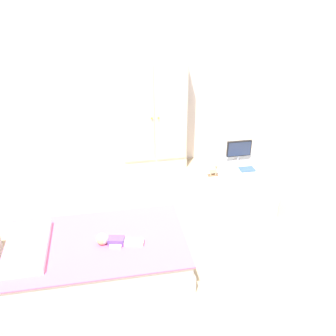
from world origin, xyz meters
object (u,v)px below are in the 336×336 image
(bed, at_px, (98,254))
(rocking_horse_toy, at_px, (214,170))
(wardrobe, at_px, (153,114))
(book_blue, at_px, (247,169))
(tv_monitor, at_px, (239,150))
(doll, at_px, (111,240))
(tv_stand, at_px, (235,187))

(bed, xyz_separation_m, rocking_horse_toy, (1.13, 0.47, 0.45))
(rocking_horse_toy, bearing_deg, wardrobe, 107.51)
(bed, bearing_deg, book_blue, 19.39)
(rocking_horse_toy, bearing_deg, tv_monitor, 36.53)
(bed, xyz_separation_m, book_blue, (1.49, 0.52, 0.40))
(rocking_horse_toy, height_order, book_blue, rocking_horse_toy)
(doll, distance_m, wardrobe, 1.92)
(wardrobe, bearing_deg, book_blue, -58.00)
(doll, height_order, tv_stand, tv_stand)
(tv_monitor, relative_size, rocking_horse_toy, 2.07)
(tv_stand, bearing_deg, wardrobe, 122.39)
(doll, bearing_deg, wardrobe, 70.73)
(wardrobe, distance_m, tv_stand, 1.37)
(doll, relative_size, tv_stand, 0.50)
(tv_monitor, height_order, rocking_horse_toy, tv_monitor)
(tv_monitor, height_order, book_blue, tv_monitor)
(doll, xyz_separation_m, book_blue, (1.37, 0.57, 0.22))
(bed, bearing_deg, wardrobe, 66.88)
(bed, relative_size, rocking_horse_toy, 12.10)
(wardrobe, distance_m, tv_monitor, 1.25)
(wardrobe, height_order, tv_monitor, wardrobe)
(doll, distance_m, tv_monitor, 1.59)
(bed, bearing_deg, doll, -20.00)
(wardrobe, bearing_deg, bed, -113.12)
(tv_stand, bearing_deg, book_blue, -62.10)
(tv_monitor, xyz_separation_m, rocking_horse_toy, (-0.33, -0.25, -0.07))
(doll, height_order, tv_monitor, tv_monitor)
(bed, height_order, book_blue, book_blue)
(bed, bearing_deg, rocking_horse_toy, 22.59)
(doll, distance_m, tv_stand, 1.48)
(tv_stand, height_order, tv_monitor, tv_monitor)
(doll, bearing_deg, rocking_horse_toy, 26.89)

